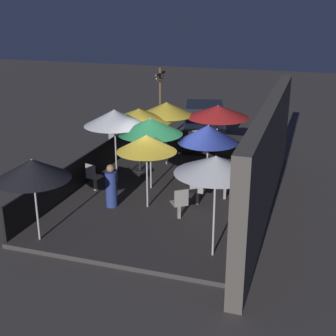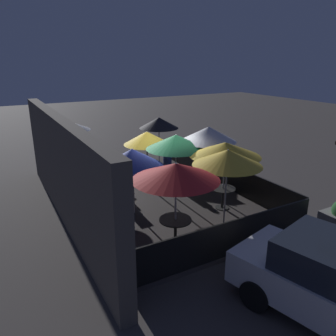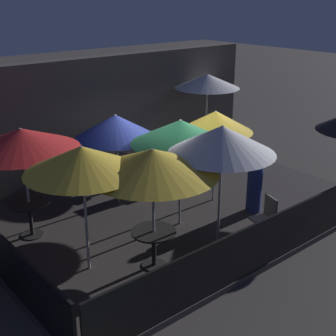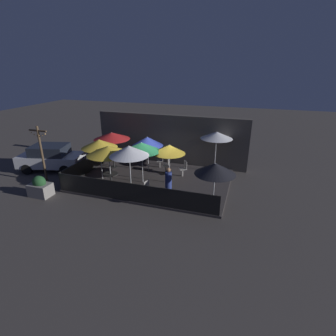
{
  "view_description": "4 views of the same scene",
  "coord_description": "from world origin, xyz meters",
  "px_view_note": "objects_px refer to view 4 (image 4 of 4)",
  "views": [
    {
      "loc": [
        12.73,
        4.23,
        5.8
      ],
      "look_at": [
        0.57,
        0.31,
        1.24
      ],
      "focal_mm": 50.0,
      "sensor_mm": 36.0,
      "label": 1
    },
    {
      "loc": [
        -9.63,
        4.83,
        4.79
      ],
      "look_at": [
        -0.32,
        -0.35,
        1.25
      ],
      "focal_mm": 35.0,
      "sensor_mm": 36.0,
      "label": 2
    },
    {
      "loc": [
        -6.42,
        -7.31,
        4.79
      ],
      "look_at": [
        -0.4,
        -0.16,
        1.26
      ],
      "focal_mm": 50.0,
      "sensor_mm": 36.0,
      "label": 3
    },
    {
      "loc": [
        5.0,
        -12.8,
        6.22
      ],
      "look_at": [
        0.99,
        -0.42,
        1.08
      ],
      "focal_mm": 28.0,
      "sensor_mm": 36.0,
      "label": 4
    }
  ],
  "objects_px": {
    "patio_umbrella_3": "(142,147)",
    "patio_umbrella_4": "(99,144)",
    "dining_table_1": "(111,176)",
    "patio_chair_1": "(145,188)",
    "patio_umbrella_7": "(217,135)",
    "patio_umbrella_1": "(108,150)",
    "light_post": "(42,152)",
    "patio_umbrella_2": "(169,149)",
    "patron_0": "(168,181)",
    "patio_umbrella_8": "(215,169)",
    "dining_table_0": "(114,158)",
    "patio_chair_0": "(161,160)",
    "patio_umbrella_5": "(148,141)",
    "patio_chair_2": "(167,165)",
    "patio_chair_3": "(184,168)",
    "planter_box": "(40,187)",
    "patio_umbrella_6": "(129,151)",
    "patio_umbrella_0": "(112,136)",
    "parked_car_0": "(51,157)"
  },
  "relations": [
    {
      "from": "patio_umbrella_0",
      "to": "dining_table_0",
      "type": "bearing_deg",
      "value": 165.96
    },
    {
      "from": "patio_umbrella_1",
      "to": "light_post",
      "type": "xyz_separation_m",
      "value": [
        -3.82,
        -0.52,
        -0.29
      ]
    },
    {
      "from": "patio_umbrella_3",
      "to": "patio_umbrella_4",
      "type": "bearing_deg",
      "value": -173.93
    },
    {
      "from": "patio_umbrella_3",
      "to": "patio_umbrella_6",
      "type": "bearing_deg",
      "value": -95.39
    },
    {
      "from": "light_post",
      "to": "patron_0",
      "type": "bearing_deg",
      "value": 6.97
    },
    {
      "from": "patio_umbrella_2",
      "to": "patio_umbrella_4",
      "type": "xyz_separation_m",
      "value": [
        -3.82,
        -0.66,
        0.15
      ]
    },
    {
      "from": "patio_umbrella_2",
      "to": "patio_umbrella_8",
      "type": "distance_m",
      "value": 3.31
    },
    {
      "from": "patio_umbrella_7",
      "to": "dining_table_1",
      "type": "xyz_separation_m",
      "value": [
        -4.99,
        -3.77,
        -1.71
      ]
    },
    {
      "from": "dining_table_1",
      "to": "patio_chair_1",
      "type": "xyz_separation_m",
      "value": [
        2.26,
        -0.69,
        -0.05
      ]
    },
    {
      "from": "patio_umbrella_7",
      "to": "patio_chair_2",
      "type": "xyz_separation_m",
      "value": [
        -2.7,
        -1.08,
        -1.78
      ]
    },
    {
      "from": "patio_umbrella_2",
      "to": "patio_umbrella_4",
      "type": "distance_m",
      "value": 3.88
    },
    {
      "from": "patio_umbrella_6",
      "to": "patio_chair_3",
      "type": "relative_size",
      "value": 2.68
    },
    {
      "from": "patio_umbrella_6",
      "to": "dining_table_0",
      "type": "distance_m",
      "value": 4.11
    },
    {
      "from": "patio_umbrella_6",
      "to": "planter_box",
      "type": "xyz_separation_m",
      "value": [
        -4.25,
        -1.63,
        -1.85
      ]
    },
    {
      "from": "dining_table_1",
      "to": "patron_0",
      "type": "xyz_separation_m",
      "value": [
        3.14,
        0.33,
        0.03
      ]
    },
    {
      "from": "patio_umbrella_4",
      "to": "dining_table_1",
      "type": "relative_size",
      "value": 2.87
    },
    {
      "from": "patio_umbrella_5",
      "to": "planter_box",
      "type": "height_order",
      "value": "patio_umbrella_5"
    },
    {
      "from": "patio_umbrella_8",
      "to": "patio_chair_0",
      "type": "height_order",
      "value": "patio_umbrella_8"
    },
    {
      "from": "patio_umbrella_7",
      "to": "patio_umbrella_8",
      "type": "relative_size",
      "value": 1.16
    },
    {
      "from": "patio_umbrella_7",
      "to": "dining_table_1",
      "type": "bearing_deg",
      "value": -142.91
    },
    {
      "from": "patio_umbrella_6",
      "to": "dining_table_1",
      "type": "xyz_separation_m",
      "value": [
        -1.33,
        0.31,
        -1.65
      ]
    },
    {
      "from": "patio_umbrella_1",
      "to": "patio_umbrella_6",
      "type": "distance_m",
      "value": 1.38
    },
    {
      "from": "patron_0",
      "to": "parked_car_0",
      "type": "height_order",
      "value": "parked_car_0"
    },
    {
      "from": "patio_umbrella_2",
      "to": "patio_chair_0",
      "type": "xyz_separation_m",
      "value": [
        -1.21,
        2.05,
        -1.44
      ]
    },
    {
      "from": "patio_umbrella_3",
      "to": "patio_umbrella_0",
      "type": "bearing_deg",
      "value": 149.58
    },
    {
      "from": "dining_table_1",
      "to": "patio_chair_1",
      "type": "height_order",
      "value": "patio_chair_1"
    },
    {
      "from": "patron_0",
      "to": "patio_chair_1",
      "type": "bearing_deg",
      "value": -173.89
    },
    {
      "from": "patio_umbrella_2",
      "to": "patio_chair_3",
      "type": "distance_m",
      "value": 1.9
    },
    {
      "from": "patio_umbrella_4",
      "to": "dining_table_0",
      "type": "relative_size",
      "value": 2.75
    },
    {
      "from": "patio_chair_1",
      "to": "patio_chair_0",
      "type": "bearing_deg",
      "value": -64.66
    },
    {
      "from": "patron_0",
      "to": "patio_umbrella_5",
      "type": "bearing_deg",
      "value": 88.31
    },
    {
      "from": "patio_umbrella_6",
      "to": "patio_umbrella_8",
      "type": "relative_size",
      "value": 1.15
    },
    {
      "from": "patio_umbrella_4",
      "to": "patio_chair_2",
      "type": "relative_size",
      "value": 2.56
    },
    {
      "from": "patio_umbrella_8",
      "to": "light_post",
      "type": "bearing_deg",
      "value": 179.72
    },
    {
      "from": "patio_chair_3",
      "to": "patio_umbrella_5",
      "type": "bearing_deg",
      "value": -41.41
    },
    {
      "from": "patio_chair_2",
      "to": "patio_chair_3",
      "type": "height_order",
      "value": "patio_chair_3"
    },
    {
      "from": "dining_table_0",
      "to": "patio_chair_2",
      "type": "distance_m",
      "value": 3.5
    },
    {
      "from": "dining_table_0",
      "to": "dining_table_1",
      "type": "height_order",
      "value": "dining_table_0"
    },
    {
      "from": "patio_umbrella_1",
      "to": "patio_umbrella_8",
      "type": "relative_size",
      "value": 1.05
    },
    {
      "from": "patio_umbrella_6",
      "to": "patio_umbrella_7",
      "type": "height_order",
      "value": "patio_umbrella_7"
    },
    {
      "from": "patio_chair_0",
      "to": "patio_chair_1",
      "type": "relative_size",
      "value": 0.98
    },
    {
      "from": "dining_table_0",
      "to": "patio_chair_0",
      "type": "bearing_deg",
      "value": 17.46
    },
    {
      "from": "patio_chair_2",
      "to": "planter_box",
      "type": "distance_m",
      "value": 6.97
    },
    {
      "from": "patio_umbrella_8",
      "to": "dining_table_1",
      "type": "xyz_separation_m",
      "value": [
        -5.57,
        0.57,
        -1.33
      ]
    },
    {
      "from": "dining_table_1",
      "to": "patio_chair_2",
      "type": "height_order",
      "value": "patio_chair_2"
    },
    {
      "from": "patio_umbrella_2",
      "to": "parked_car_0",
      "type": "xyz_separation_m",
      "value": [
        -7.71,
        -0.19,
        -1.21
      ]
    },
    {
      "from": "patio_umbrella_0",
      "to": "patio_umbrella_6",
      "type": "bearing_deg",
      "value": -47.92
    },
    {
      "from": "patio_umbrella_4",
      "to": "patio_chair_1",
      "type": "height_order",
      "value": "patio_umbrella_4"
    },
    {
      "from": "dining_table_1",
      "to": "light_post",
      "type": "bearing_deg",
      "value": -172.2
    },
    {
      "from": "patio_umbrella_0",
      "to": "patio_chair_1",
      "type": "bearing_deg",
      "value": -42.59
    }
  ]
}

